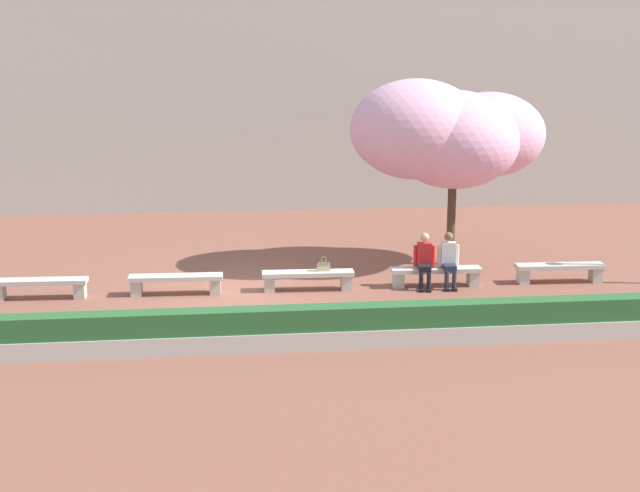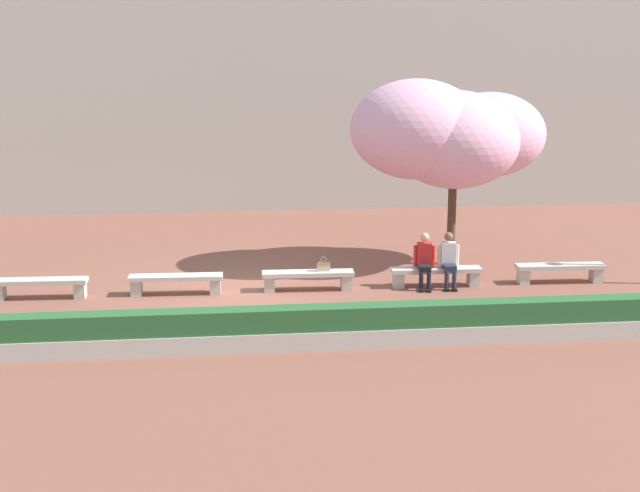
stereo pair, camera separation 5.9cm
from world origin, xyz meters
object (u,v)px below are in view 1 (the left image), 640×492
stone_bench_near_west (39,285)px  stone_bench_east_end (436,273)px  stone_bench_near_east (308,277)px  person_seated_right (449,258)px  stone_bench_center (176,281)px  cherry_tree_main (448,135)px  stone_bench_far_east (560,270)px  handbag (323,265)px  person_seated_left (424,258)px

stone_bench_near_west → stone_bench_east_end: size_ratio=1.00×
stone_bench_near_east → person_seated_right: person_seated_right is taller
stone_bench_center → cherry_tree_main: size_ratio=0.42×
stone_bench_near_east → stone_bench_far_east: 6.06m
stone_bench_near_east → stone_bench_far_east: size_ratio=1.00×
stone_bench_near_east → cherry_tree_main: (3.75, 2.08, 3.04)m
stone_bench_far_east → handbag: handbag is taller
stone_bench_near_west → cherry_tree_main: (9.81, 2.08, 3.04)m
stone_bench_near_west → stone_bench_near_east: size_ratio=1.00×
person_seated_left → handbag: size_ratio=3.81×
stone_bench_near_west → stone_bench_east_end: 9.09m
stone_bench_far_east → cherry_tree_main: cherry_tree_main is taller
stone_bench_near_west → cherry_tree_main: size_ratio=0.42×
stone_bench_near_west → person_seated_right: person_seated_right is taller
person_seated_right → cherry_tree_main: 3.43m
stone_bench_center → handbag: (3.39, 0.02, 0.27)m
stone_bench_center → person_seated_right: person_seated_right is taller
stone_bench_east_end → person_seated_left: 0.49m
stone_bench_near_east → stone_bench_far_east: same height
cherry_tree_main → stone_bench_east_end: bearing=-109.2°
person_seated_right → handbag: bearing=178.7°
stone_bench_far_east → handbag: (-5.70, 0.02, 0.27)m
person_seated_left → stone_bench_near_west: bearing=179.7°
stone_bench_east_end → cherry_tree_main: bearing=70.8°
person_seated_right → handbag: 2.95m
stone_bench_near_west → handbag: size_ratio=6.31×
stone_bench_near_east → stone_bench_near_west: bearing=180.0°
stone_bench_center → stone_bench_east_end: size_ratio=1.00×
stone_bench_near_west → stone_bench_far_east: 12.12m
stone_bench_center → stone_bench_east_end: 6.06m
stone_bench_near_west → stone_bench_far_east: bearing=0.0°
stone_bench_east_end → handbag: handbag is taller
stone_bench_center → stone_bench_near_east: bearing=0.0°
person_seated_left → cherry_tree_main: (1.02, 2.13, 2.65)m
stone_bench_near_east → stone_bench_far_east: bearing=0.0°
handbag → cherry_tree_main: (3.39, 2.06, 2.77)m
stone_bench_far_east → cherry_tree_main: (-2.31, 2.08, 3.04)m
stone_bench_center → cherry_tree_main: cherry_tree_main is taller
handbag → cherry_tree_main: cherry_tree_main is taller
stone_bench_near_east → person_seated_right: bearing=-0.9°
person_seated_left → person_seated_right: size_ratio=1.00×
stone_bench_far_east → person_seated_left: bearing=-179.1°
stone_bench_near_west → handbag: bearing=0.1°
stone_bench_far_east → person_seated_right: bearing=-178.9°
stone_bench_east_end → stone_bench_far_east: same height
stone_bench_east_end → person_seated_left: (-0.30, -0.05, 0.39)m
person_seated_right → handbag: person_seated_right is taller
stone_bench_near_west → stone_bench_center: size_ratio=1.00×
stone_bench_east_end → cherry_tree_main: 3.75m
stone_bench_far_east → person_seated_right: size_ratio=1.66×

